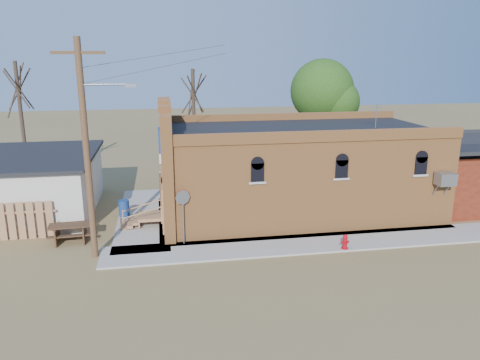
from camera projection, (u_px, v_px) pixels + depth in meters
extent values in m
plane|color=olive|center=(289.00, 254.00, 20.15)|extent=(120.00, 120.00, 0.00)
cube|color=#9E9991|center=(315.00, 243.00, 21.25)|extent=(19.00, 2.20, 0.08)
cube|color=#9E9991|center=(144.00, 216.00, 24.82)|extent=(2.60, 10.00, 0.08)
cube|color=#CC7D3E|center=(298.00, 172.00, 25.15)|extent=(14.00, 7.00, 4.50)
cube|color=black|center=(300.00, 129.00, 24.56)|extent=(13.80, 6.80, 0.12)
cube|color=#CC7D3E|center=(166.00, 165.00, 23.83)|extent=(0.50, 7.40, 5.80)
cube|color=navy|center=(160.00, 148.00, 22.35)|extent=(0.08, 1.10, 1.56)
cube|color=gray|center=(446.00, 179.00, 22.30)|extent=(0.85, 0.65, 0.60)
cube|color=#5C180F|center=(457.00, 176.00, 26.88)|extent=(5.00, 6.00, 3.20)
cylinder|color=#4C2F1E|center=(87.00, 153.00, 18.79)|extent=(0.26, 0.26, 9.00)
cube|color=#4C2F1E|center=(78.00, 53.00, 17.80)|extent=(2.00, 0.12, 0.12)
cylinder|color=gray|center=(105.00, 84.00, 18.25)|extent=(1.80, 0.08, 0.08)
cube|color=gray|center=(131.00, 85.00, 18.43)|extent=(0.45, 0.22, 0.14)
cylinder|color=#473729|center=(194.00, 127.00, 31.08)|extent=(0.24, 0.24, 7.50)
cylinder|color=#473729|center=(22.00, 125.00, 30.16)|extent=(0.24, 0.24, 8.00)
cylinder|color=#473729|center=(320.00, 131.00, 33.20)|extent=(0.28, 0.28, 6.30)
sphere|color=#274814|center=(322.00, 91.00, 32.48)|extent=(4.40, 4.40, 4.40)
cylinder|color=#A20911|center=(345.00, 248.00, 20.54)|extent=(0.37, 0.37, 0.05)
cylinder|color=#A20911|center=(345.00, 242.00, 20.47)|extent=(0.26, 0.26, 0.50)
sphere|color=#A20911|center=(345.00, 237.00, 20.40)|extent=(0.20, 0.20, 0.20)
cylinder|color=#A20911|center=(346.00, 243.00, 20.35)|extent=(0.12, 0.13, 0.09)
cylinder|color=#A20911|center=(342.00, 242.00, 20.45)|extent=(0.13, 0.12, 0.09)
cylinder|color=#A20911|center=(348.00, 242.00, 20.49)|extent=(0.13, 0.12, 0.09)
cylinder|color=gray|center=(183.00, 220.00, 20.83)|extent=(0.07, 0.07, 2.28)
cylinder|color=gray|center=(183.00, 197.00, 20.55)|extent=(0.67, 0.22, 0.68)
cylinder|color=red|center=(183.00, 197.00, 20.59)|extent=(0.67, 0.22, 0.68)
cylinder|color=navy|center=(124.00, 208.00, 24.67)|extent=(0.69, 0.69, 0.86)
cube|color=#472E1C|center=(56.00, 234.00, 21.39)|extent=(0.17, 1.49, 0.74)
cube|color=#472E1C|center=(86.00, 232.00, 21.69)|extent=(0.17, 1.49, 0.74)
cube|color=#472E1C|center=(70.00, 225.00, 21.44)|extent=(1.97, 0.98, 0.06)
cube|color=#472E1C|center=(70.00, 236.00, 20.97)|extent=(1.93, 0.40, 0.05)
cube|color=#472E1C|center=(72.00, 227.00, 22.07)|extent=(1.93, 0.40, 0.05)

